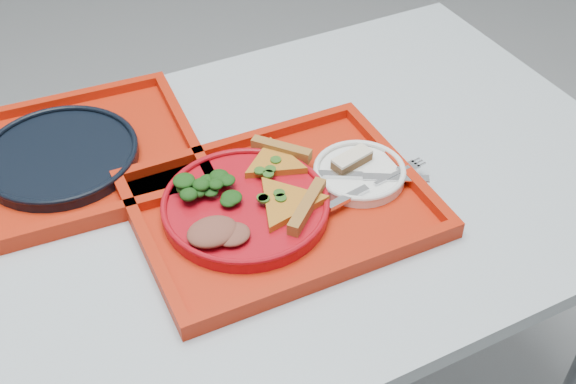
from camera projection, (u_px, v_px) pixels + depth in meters
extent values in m
cube|color=#A1ADB5|center=(172.00, 228.00, 1.14)|extent=(1.60, 0.80, 0.03)
cylinder|color=gray|center=(411.00, 162.00, 1.84)|extent=(0.05, 0.05, 0.72)
cube|color=#AF1E09|center=(280.00, 207.00, 1.14)|extent=(0.46, 0.36, 0.01)
cube|color=#AF1E09|center=(62.00, 163.00, 1.22)|extent=(0.47, 0.38, 0.01)
cylinder|color=#A40A15|center=(246.00, 208.00, 1.12)|extent=(0.26, 0.26, 0.02)
cylinder|color=white|center=(359.00, 174.00, 1.18)|extent=(0.15, 0.15, 0.01)
cylinder|color=black|center=(61.00, 157.00, 1.21)|extent=(0.26, 0.26, 0.02)
ellipsoid|color=black|center=(207.00, 188.00, 1.11)|extent=(0.08, 0.07, 0.04)
ellipsoid|color=brown|center=(212.00, 232.00, 1.05)|extent=(0.08, 0.06, 0.02)
cube|color=#522F1B|center=(352.00, 161.00, 1.19)|extent=(0.07, 0.04, 0.01)
cube|color=beige|center=(352.00, 156.00, 1.18)|extent=(0.07, 0.04, 0.00)
cube|color=silver|center=(372.00, 176.00, 1.16)|extent=(0.17, 0.11, 0.01)
cube|color=silver|center=(374.00, 184.00, 1.15)|extent=(0.19, 0.05, 0.01)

